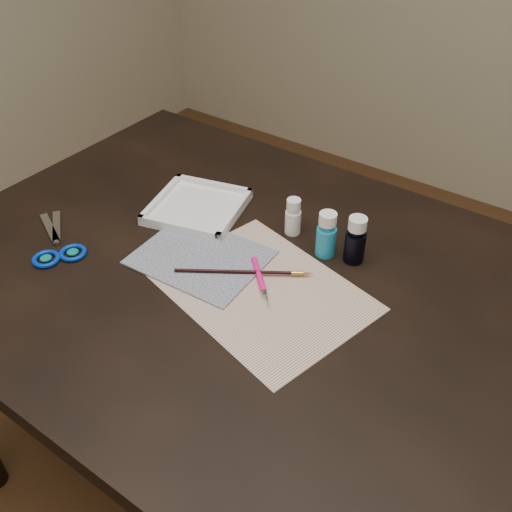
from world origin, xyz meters
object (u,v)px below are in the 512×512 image
Objects in this scene: paint_bottle_cyan at (326,234)px; paint_bottle_navy at (356,240)px; paint_bottle_white at (293,216)px; paper at (263,291)px; scissors at (51,238)px; palette_tray at (197,206)px; canvas at (200,257)px.

paint_bottle_navy is (0.05, 0.01, 0.00)m from paint_bottle_cyan.
paint_bottle_cyan is at bearing -14.51° from paint_bottle_white.
paint_bottle_navy reaches higher than paint_bottle_cyan.
paper is 3.72× the size of paint_bottle_navy.
palette_tray reaches higher than scissors.
canvas is 0.17m from palette_tray.
paint_bottle_navy is at bearing 63.20° from paper.
canvas is 2.47× the size of paint_bottle_navy.
canvas is 2.55× the size of paint_bottle_cyan.
paint_bottle_cyan is at bearing 39.15° from canvas.
paper is 1.74× the size of scissors.
canvas is at bearing -48.17° from palette_tray.
paper is at bearing -26.50° from palette_tray.
paint_bottle_cyan is at bearing -123.79° from scissors.
scissors reaches higher than canvas.
paint_bottle_navy reaches higher than paper.
paper is at bearing -73.36° from paint_bottle_white.
scissors is at bearing -141.38° from paint_bottle_white.
paint_bottle_white is (-0.06, 0.19, 0.04)m from paper.
paint_bottle_navy is 0.36m from palette_tray.
canvas is at bearing -140.85° from paint_bottle_cyan.
canvas is 0.31m from scissors.
palette_tray is (-0.30, -0.03, -0.04)m from paint_bottle_cyan.
canvas is 0.25m from paint_bottle_cyan.
paint_bottle_white reaches higher than palette_tray.
paint_bottle_cyan is at bearing 5.59° from palette_tray.
paint_bottle_white is 0.84× the size of paint_bottle_cyan.
canvas is 0.30m from paint_bottle_navy.
palette_tray is (-0.27, 0.13, 0.01)m from paper.
paint_bottle_white is 0.15m from paint_bottle_navy.
paint_bottle_white is 0.82× the size of paint_bottle_navy.
paint_bottle_white reaches higher than canvas.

